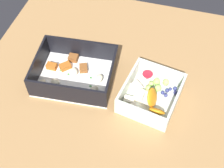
# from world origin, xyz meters

# --- Properties ---
(table_surface) EXTENTS (0.80, 0.80, 0.02)m
(table_surface) POSITION_xyz_m (0.00, 0.00, 0.01)
(table_surface) COLOR #9E7547
(table_surface) RESTS_ON ground
(pasta_container) EXTENTS (0.22, 0.18, 0.07)m
(pasta_container) POSITION_xyz_m (-0.13, 0.02, 0.04)
(pasta_container) COLOR white
(pasta_container) RESTS_ON table_surface
(fruit_bowl) EXTENTS (0.16, 0.18, 0.06)m
(fruit_bowl) POSITION_xyz_m (0.09, 0.01, 0.04)
(fruit_bowl) COLOR silver
(fruit_bowl) RESTS_ON table_surface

